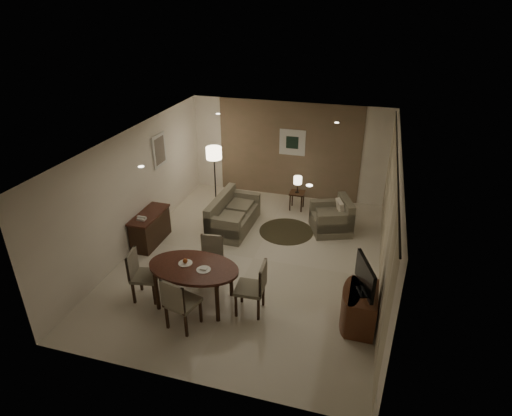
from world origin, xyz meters
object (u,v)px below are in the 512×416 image
(tv_cabinet, at_px, (362,308))
(dining_table, at_px, (195,284))
(chair_right, at_px, (250,288))
(sofa, at_px, (234,213))
(chair_far, at_px, (210,262))
(armchair, at_px, (331,216))
(console_desk, at_px, (150,228))
(chair_left, at_px, (146,275))
(side_table, at_px, (297,201))
(floor_lamp, at_px, (215,176))
(chair_near, at_px, (183,301))

(tv_cabinet, xyz_separation_m, dining_table, (-3.03, -0.23, 0.05))
(chair_right, relative_size, sofa, 0.60)
(chair_far, height_order, armchair, chair_far)
(armchair, bearing_deg, tv_cabinet, -4.99)
(console_desk, xyz_separation_m, dining_table, (1.86, -1.73, 0.02))
(chair_left, distance_m, side_table, 4.95)
(dining_table, relative_size, chair_right, 1.65)
(tv_cabinet, relative_size, armchair, 0.96)
(chair_left, height_order, chair_right, chair_right)
(console_desk, relative_size, armchair, 1.28)
(side_table, bearing_deg, floor_lamp, -172.28)
(console_desk, height_order, dining_table, dining_table)
(chair_right, xyz_separation_m, floor_lamp, (-2.21, 4.06, 0.30))
(chair_left, height_order, floor_lamp, floor_lamp)
(chair_left, bearing_deg, chair_near, -128.14)
(chair_near, distance_m, chair_far, 1.32)
(dining_table, height_order, chair_far, chair_far)
(tv_cabinet, relative_size, floor_lamp, 0.55)
(chair_left, relative_size, side_table, 2.03)
(chair_near, xyz_separation_m, floor_lamp, (-1.21, 4.74, 0.30))
(dining_table, xyz_separation_m, chair_left, (-0.94, -0.12, 0.10))
(armchair, bearing_deg, chair_right, -38.18)
(console_desk, bearing_deg, tv_cabinet, -17.05)
(sofa, bearing_deg, chair_right, -154.62)
(console_desk, relative_size, chair_near, 1.16)
(side_table, relative_size, floor_lamp, 0.30)
(chair_near, xyz_separation_m, chair_far, (-0.02, 1.32, -0.04))
(armchair, relative_size, side_table, 1.91)
(console_desk, relative_size, sofa, 0.70)
(sofa, bearing_deg, floor_lamp, 39.82)
(floor_lamp, bearing_deg, armchair, -11.36)
(sofa, bearing_deg, armchair, -76.46)
(chair_far, height_order, chair_right, chair_right)
(chair_far, distance_m, floor_lamp, 3.63)
(chair_far, relative_size, sofa, 0.56)
(chair_near, relative_size, chair_left, 1.04)
(chair_near, height_order, floor_lamp, floor_lamp)
(tv_cabinet, bearing_deg, console_desk, 162.95)
(chair_left, xyz_separation_m, floor_lamp, (-0.21, 4.21, 0.32))
(chair_far, bearing_deg, chair_left, -147.91)
(tv_cabinet, height_order, armchair, armchair)
(chair_far, height_order, side_table, chair_far)
(sofa, distance_m, floor_lamp, 1.53)
(console_desk, relative_size, tv_cabinet, 1.33)
(console_desk, distance_m, chair_right, 3.37)
(tv_cabinet, relative_size, chair_far, 0.94)
(sofa, distance_m, armchair, 2.39)
(console_desk, relative_size, chair_right, 1.16)
(tv_cabinet, xyz_separation_m, armchair, (-0.93, 3.22, 0.07))
(chair_far, bearing_deg, dining_table, -100.33)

